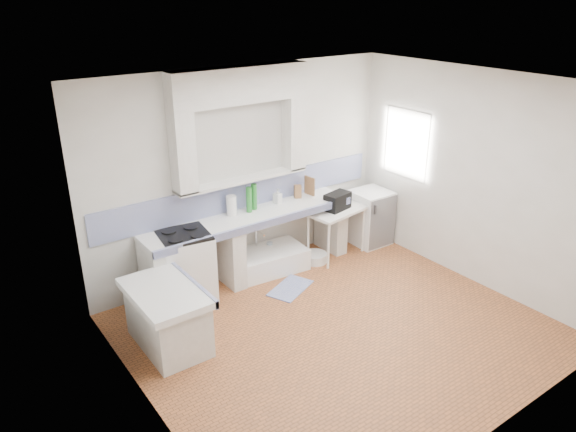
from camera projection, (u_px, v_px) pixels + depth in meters
floor at (338, 330)px, 6.33m from camera, size 4.50×4.50×0.00m
ceiling at (349, 86)px, 5.24m from camera, size 4.50×4.50×0.00m
wall_back at (244, 172)px, 7.28m from camera, size 4.50×0.00×4.50m
wall_front at (511, 300)px, 4.29m from camera, size 4.50×0.00×4.50m
wall_left at (141, 281)px, 4.57m from camera, size 0.00×4.50×4.50m
wall_right at (475, 179)px, 7.00m from camera, size 0.00×4.50×4.50m
alcove_mass at (240, 85)px, 6.67m from camera, size 1.90×0.25×0.45m
window_frame at (414, 142)px, 7.91m from camera, size 0.35×0.86×1.06m
lace_valance at (410, 118)px, 7.69m from camera, size 0.01×0.84×0.24m
counter_slab at (251, 218)px, 7.21m from camera, size 3.00×0.60×0.08m
counter_lip at (263, 225)px, 7.00m from camera, size 3.00×0.04×0.10m
counter_pier_left at (155, 278)px, 6.62m from camera, size 0.20×0.55×0.82m
counter_pier_mid at (230, 255)px, 7.19m from camera, size 0.20×0.55×0.82m
counter_pier_right at (331, 224)px, 8.14m from camera, size 0.20×0.55×0.82m
peninsula_top at (165, 293)px, 5.82m from camera, size 0.70×1.10×0.08m
peninsula_base at (168, 320)px, 5.96m from camera, size 0.60×1.00×0.62m
peninsula_lip at (193, 284)px, 6.00m from camera, size 0.04×1.10×0.10m
backsplash at (245, 193)px, 7.38m from camera, size 4.27×0.03×0.40m
stove at (186, 268)px, 6.81m from camera, size 0.70×0.68×0.88m
sink at (265, 262)px, 7.61m from camera, size 1.18×0.72×0.27m
side_table at (336, 233)px, 7.96m from camera, size 0.95×0.62×0.04m
fridge at (370, 217)px, 8.35m from camera, size 0.56×0.56×0.84m
bucket_red at (255, 270)px, 7.38m from camera, size 0.31×0.31×0.27m
bucket_orange at (273, 267)px, 7.49m from camera, size 0.33×0.33×0.25m
bucket_blue at (280, 257)px, 7.72m from camera, size 0.38×0.38×0.30m
basin_white at (315, 257)px, 7.88m from camera, size 0.45×0.45×0.13m
water_bottle_a at (250, 261)px, 7.63m from camera, size 0.09×0.09×0.27m
water_bottle_b at (270, 253)px, 7.80m from camera, size 0.11×0.11×0.33m
black_bag at (337, 201)px, 7.78m from camera, size 0.43×0.30×0.24m
green_bottle_a at (249, 200)px, 7.23m from camera, size 0.08×0.08×0.35m
green_bottle_b at (254, 197)px, 7.32m from camera, size 0.08×0.08×0.36m
knife_block at (298, 191)px, 7.75m from camera, size 0.12×0.11×0.19m
cutting_board at (310, 186)px, 7.85m from camera, size 0.04×0.20×0.27m
paper_towel at (231, 206)px, 7.14m from camera, size 0.16×0.16×0.27m
soap_bottle at (278, 196)px, 7.55m from camera, size 0.12×0.12×0.21m
rug at (290, 288)px, 7.20m from camera, size 0.74×0.60×0.01m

